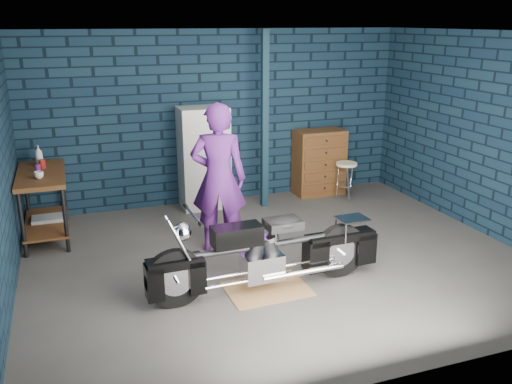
% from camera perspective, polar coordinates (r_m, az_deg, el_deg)
% --- Properties ---
extents(ground, '(6.00, 6.00, 0.00)m').
position_cam_1_polar(ground, '(6.75, 2.29, -7.05)').
color(ground, '#494644').
rests_on(ground, ground).
extents(room_walls, '(6.02, 5.01, 2.71)m').
position_cam_1_polar(room_walls, '(6.71, 0.71, 9.80)').
color(room_walls, '#0F2132').
rests_on(room_walls, ground).
extents(support_post, '(0.10, 0.10, 2.70)m').
position_cam_1_polar(support_post, '(8.28, 0.92, 7.43)').
color(support_post, '#102835').
rests_on(support_post, ground).
extents(workbench, '(0.60, 1.40, 0.91)m').
position_cam_1_polar(workbench, '(7.78, -21.36, -1.30)').
color(workbench, brown).
rests_on(workbench, ground).
extents(drip_mat, '(0.91, 0.70, 0.01)m').
position_cam_1_polar(drip_mat, '(6.04, 1.15, -10.13)').
color(drip_mat, brown).
rests_on(drip_mat, ground).
extents(motorcycle, '(2.27, 0.68, 0.99)m').
position_cam_1_polar(motorcycle, '(5.83, 1.18, -5.86)').
color(motorcycle, black).
rests_on(motorcycle, ground).
extents(person, '(0.80, 0.66, 1.89)m').
position_cam_1_polar(person, '(6.73, -3.96, 1.43)').
color(person, '#571F77').
rests_on(person, ground).
extents(storage_bin, '(0.42, 0.30, 0.26)m').
position_cam_1_polar(storage_bin, '(7.95, -20.95, -3.34)').
color(storage_bin, '#96989E').
rests_on(storage_bin, ground).
extents(locker, '(0.73, 0.52, 1.57)m').
position_cam_1_polar(locker, '(8.40, -5.49, 3.57)').
color(locker, silver).
rests_on(locker, ground).
extents(tool_chest, '(0.82, 0.45, 1.09)m').
position_cam_1_polar(tool_chest, '(9.13, 6.69, 3.11)').
color(tool_chest, brown).
rests_on(tool_chest, ground).
extents(shop_stool, '(0.44, 0.44, 0.63)m').
position_cam_1_polar(shop_stool, '(8.93, 9.41, 1.11)').
color(shop_stool, beige).
rests_on(shop_stool, ground).
extents(cup_a, '(0.14, 0.14, 0.09)m').
position_cam_1_polar(cup_a, '(7.36, -21.89, 1.68)').
color(cup_a, beige).
rests_on(cup_a, workbench).
extents(mug_purple, '(0.10, 0.10, 0.10)m').
position_cam_1_polar(mug_purple, '(7.67, -21.99, 2.32)').
color(mug_purple, '#601B6D').
rests_on(mug_purple, workbench).
extents(mug_red, '(0.12, 0.12, 0.12)m').
position_cam_1_polar(mug_red, '(7.85, -21.59, 2.77)').
color(mug_red, maroon).
rests_on(mug_red, workbench).
extents(bottle, '(0.12, 0.12, 0.28)m').
position_cam_1_polar(bottle, '(8.02, -21.89, 3.62)').
color(bottle, '#96989E').
rests_on(bottle, workbench).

